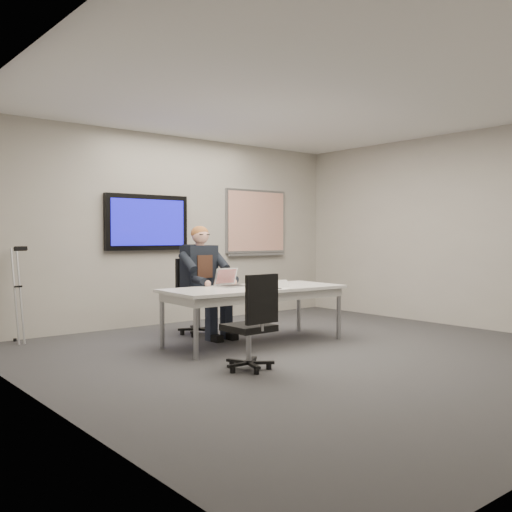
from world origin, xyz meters
TOP-DOWN VIEW (x-y plane):
  - floor at (0.00, 0.00)m, footprint 6.00×6.00m
  - ceiling at (0.00, 0.00)m, footprint 6.00×6.00m
  - wall_back at (0.00, 3.00)m, footprint 6.00×0.02m
  - wall_left at (-3.00, 0.00)m, footprint 0.02×6.00m
  - wall_right at (3.00, 0.00)m, footprint 0.02×6.00m
  - conference_table at (-0.15, 0.94)m, footprint 2.28×1.05m
  - tv_display at (-0.50, 2.95)m, footprint 1.30×0.09m
  - whiteboard at (1.55, 2.97)m, footprint 1.25×0.08m
  - office_chair_far at (-0.33, 1.94)m, footprint 0.51×0.51m
  - office_chair_near at (-1.06, -0.13)m, footprint 0.46×0.46m
  - seated_person at (-0.33, 1.68)m, footprint 0.45×0.77m
  - crutch at (-2.36, 2.78)m, footprint 0.32×0.63m
  - laptop at (-0.34, 1.18)m, footprint 0.31×0.29m
  - name_tent at (0.07, 0.72)m, footprint 0.22×0.06m
  - pen at (-0.09, 0.59)m, footprint 0.04×0.13m

SIDE VIEW (x-z plane):
  - floor at x=0.00m, z-range -0.01..0.01m
  - office_chair_near at x=-1.06m, z-range -0.18..0.77m
  - office_chair_far at x=-0.33m, z-range -0.19..0.82m
  - seated_person at x=-0.33m, z-range -0.14..1.30m
  - crutch at x=-2.36m, z-range -0.02..1.23m
  - conference_table at x=-0.15m, z-range 0.26..0.95m
  - pen at x=-0.09m, z-range 0.69..0.70m
  - name_tent at x=0.07m, z-range 0.69..0.78m
  - laptop at x=-0.34m, z-range 0.63..0.85m
  - wall_back at x=0.00m, z-range 0.00..2.80m
  - wall_left at x=-3.00m, z-range 0.00..2.80m
  - wall_right at x=3.00m, z-range 0.00..2.80m
  - tv_display at x=-0.50m, z-range 1.10..1.90m
  - whiteboard at x=1.55m, z-range 0.98..2.08m
  - ceiling at x=0.00m, z-range 2.79..2.81m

